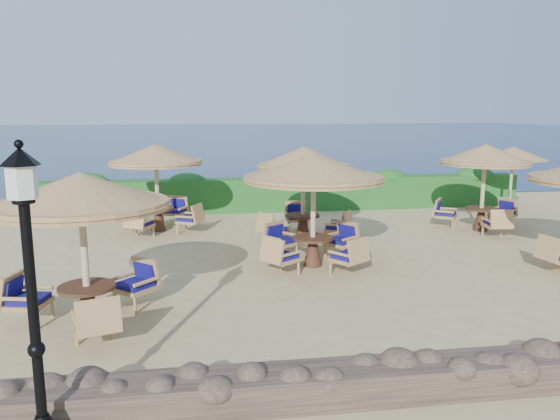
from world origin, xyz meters
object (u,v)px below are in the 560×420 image
(cafe_set_4, at_px, (303,174))
(cafe_set_5, at_px, (484,170))
(extra_parasol, at_px, (513,153))
(cafe_set_0, at_px, (82,215))
(lamp_post, at_px, (34,318))
(cafe_set_3, at_px, (156,172))
(cafe_set_1, at_px, (313,186))

(cafe_set_4, distance_m, cafe_set_5, 5.64)
(extra_parasol, distance_m, cafe_set_0, 15.30)
(lamp_post, relative_size, cafe_set_5, 1.20)
(cafe_set_4, bearing_deg, cafe_set_0, -130.19)
(lamp_post, xyz_separation_m, cafe_set_4, (4.64, 9.42, 0.31))
(cafe_set_3, bearing_deg, cafe_set_1, -48.68)
(lamp_post, xyz_separation_m, cafe_set_5, (10.27, 9.69, 0.33))
(cafe_set_1, xyz_separation_m, cafe_set_3, (-3.90, 4.44, -0.11))
(cafe_set_1, height_order, cafe_set_4, same)
(cafe_set_0, bearing_deg, cafe_set_1, 33.18)
(cafe_set_0, relative_size, cafe_set_3, 1.04)
(extra_parasol, xyz_separation_m, cafe_set_3, (-12.15, -0.91, -0.34))
(cafe_set_0, relative_size, cafe_set_1, 0.89)
(cafe_set_0, xyz_separation_m, cafe_set_4, (4.87, 5.76, -0.08))
(lamp_post, distance_m, cafe_set_1, 7.96)
(cafe_set_1, bearing_deg, extra_parasol, 32.97)
(cafe_set_1, height_order, cafe_set_5, same)
(extra_parasol, height_order, cafe_set_4, cafe_set_4)
(extra_parasol, relative_size, cafe_set_1, 0.73)
(lamp_post, bearing_deg, cafe_set_4, 63.76)
(cafe_set_3, bearing_deg, cafe_set_5, -8.14)
(cafe_set_1, relative_size, cafe_set_4, 1.19)
(cafe_set_5, bearing_deg, cafe_set_4, -177.27)
(cafe_set_5, bearing_deg, cafe_set_3, 171.86)
(lamp_post, height_order, cafe_set_5, lamp_post)
(cafe_set_1, bearing_deg, cafe_set_5, 27.15)
(cafe_set_0, height_order, cafe_set_5, same)
(cafe_set_3, relative_size, cafe_set_4, 1.02)
(cafe_set_3, bearing_deg, cafe_set_4, -21.76)
(lamp_post, bearing_deg, cafe_set_5, 43.32)
(lamp_post, height_order, cafe_set_0, lamp_post)
(extra_parasol, bearing_deg, cafe_set_5, -135.17)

